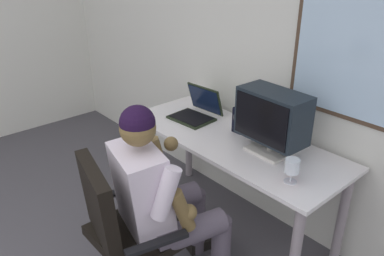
% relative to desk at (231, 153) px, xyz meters
% --- Properties ---
extents(wall_rear, '(5.82, 0.08, 2.87)m').
position_rel_desk_xyz_m(wall_rear, '(0.13, 0.38, 0.81)').
color(wall_rear, silver).
rests_on(wall_rear, ground).
extents(desk, '(1.64, 0.65, 0.75)m').
position_rel_desk_xyz_m(desk, '(0.00, 0.00, 0.00)').
color(desk, gray).
rests_on(desk, ground).
extents(office_chair, '(0.64, 0.59, 0.95)m').
position_rel_desk_xyz_m(office_chair, '(0.07, -0.94, -0.08)').
color(office_chair, black).
rests_on(office_chair, ground).
extents(person_seated, '(0.61, 0.81, 1.24)m').
position_rel_desk_xyz_m(person_seated, '(0.12, -0.69, 0.02)').
color(person_seated, '#544B59').
rests_on(person_seated, ground).
extents(crt_monitor, '(0.45, 0.25, 0.41)m').
position_rel_desk_xyz_m(crt_monitor, '(0.30, 0.03, 0.37)').
color(crt_monitor, beige).
rests_on(crt_monitor, desk).
extents(laptop, '(0.34, 0.33, 0.23)m').
position_rel_desk_xyz_m(laptop, '(-0.42, 0.06, 0.18)').
color(laptop, black).
rests_on(laptop, desk).
extents(wine_glass, '(0.08, 0.08, 0.14)m').
position_rel_desk_xyz_m(wine_glass, '(0.60, -0.15, 0.21)').
color(wine_glass, silver).
rests_on(wine_glass, desk).
extents(desk_speaker, '(0.09, 0.09, 0.18)m').
position_rel_desk_xyz_m(desk_speaker, '(-0.03, 0.11, 0.21)').
color(desk_speaker, black).
rests_on(desk_speaker, desk).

